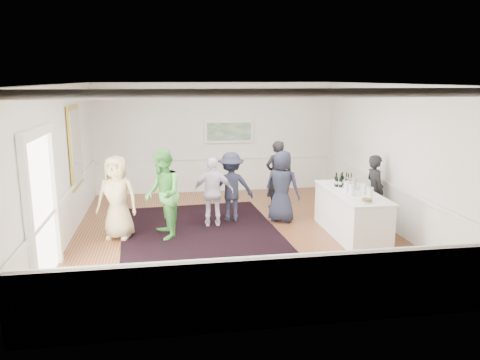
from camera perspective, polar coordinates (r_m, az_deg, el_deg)
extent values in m
plane|color=brown|center=(10.25, -0.56, -6.52)|extent=(8.00, 8.00, 0.00)
cube|color=white|center=(9.70, -0.60, 11.67)|extent=(7.00, 8.00, 0.02)
cube|color=white|center=(9.97, -20.91, 1.62)|extent=(0.02, 8.00, 3.20)
cube|color=white|center=(10.92, 17.92, 2.71)|extent=(0.02, 8.00, 3.20)
cube|color=white|center=(13.78, -3.04, 5.17)|extent=(7.00, 0.02, 3.20)
cube|color=white|center=(6.02, 5.07, -4.23)|extent=(7.00, 0.02, 3.20)
cube|color=gold|center=(11.19, -19.45, 3.86)|extent=(0.04, 1.25, 1.85)
cube|color=white|center=(11.18, -19.32, 3.86)|extent=(0.01, 1.05, 1.65)
cube|color=white|center=(7.47, -24.28, -5.23)|extent=(0.10, 0.14, 2.40)
cube|color=white|center=(9.00, -21.64, -2.13)|extent=(0.10, 0.14, 2.40)
cube|color=white|center=(8.00, -23.60, 5.33)|extent=(0.10, 1.78, 0.16)
cube|color=white|center=(8.24, -23.07, -3.54)|extent=(0.02, 1.50, 2.40)
cube|color=white|center=(13.76, -1.36, 5.93)|extent=(1.44, 0.05, 0.66)
cube|color=#24622D|center=(13.72, -1.35, 5.92)|extent=(1.30, 0.01, 0.52)
cube|color=black|center=(10.37, -4.88, -6.28)|extent=(3.64, 4.62, 0.02)
cube|color=white|center=(10.29, 13.37, -4.01)|extent=(0.85, 2.33, 0.95)
cube|color=white|center=(10.17, 13.51, -1.41)|extent=(0.91, 2.39, 0.02)
imported|color=black|center=(11.01, 16.09, -1.26)|extent=(0.42, 0.62, 1.64)
imported|color=#CAB67E|center=(10.05, -14.77, -2.08)|extent=(0.98, 0.77, 1.77)
imported|color=green|center=(9.86, -9.38, -1.72)|extent=(0.86, 1.03, 1.89)
imported|color=silver|center=(10.57, -3.29, -1.49)|extent=(0.94, 0.43, 1.58)
imported|color=#1C1F2F|center=(10.92, -1.10, -0.86)|extent=(1.08, 0.64, 1.64)
imported|color=black|center=(12.10, 4.47, 0.68)|extent=(0.75, 0.62, 1.75)
imported|color=#1C1F2F|center=(10.93, 5.14, -0.78)|extent=(0.98, 0.90, 1.68)
cylinder|color=#57A33A|center=(9.81, 13.44, -1.12)|extent=(0.12, 0.12, 0.24)
cylinder|color=#CD3C3F|center=(9.93, 14.84, -1.04)|extent=(0.12, 0.12, 0.24)
cylinder|color=#7FBB42|center=(10.04, 12.86, -0.80)|extent=(0.12, 0.12, 0.24)
cylinder|color=silver|center=(9.64, 15.60, -1.48)|extent=(0.12, 0.12, 0.24)
cylinder|color=silver|center=(10.37, 13.32, -0.43)|extent=(0.26, 0.26, 0.25)
imported|color=white|center=(9.32, 15.20, -2.52)|extent=(0.23, 0.23, 0.06)
cylinder|color=olive|center=(9.31, 15.20, -2.36)|extent=(0.19, 0.19, 0.04)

